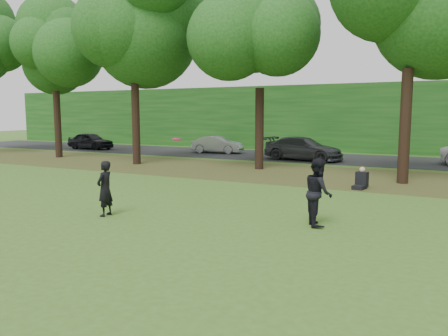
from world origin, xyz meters
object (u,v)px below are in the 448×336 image
Objects in this scene: player_right at (318,192)px; player_left at (105,189)px; seated_person at (361,181)px; frisbee at (177,140)px.

player_left is at bearing 79.98° from player_right.
player_right reaches higher than seated_person.
seated_person is (5.54, 7.83, -0.46)m from player_left.
player_right is 5.27× the size of frisbee.
player_left is 9.60m from seated_person.
seated_person is at bearing 62.47° from frisbee.
frisbee is 8.14m from seated_person.
player_left is 1.86× the size of seated_person.
frisbee is (1.88, 0.80, 1.37)m from player_left.
player_left is at bearing -156.97° from frisbee.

